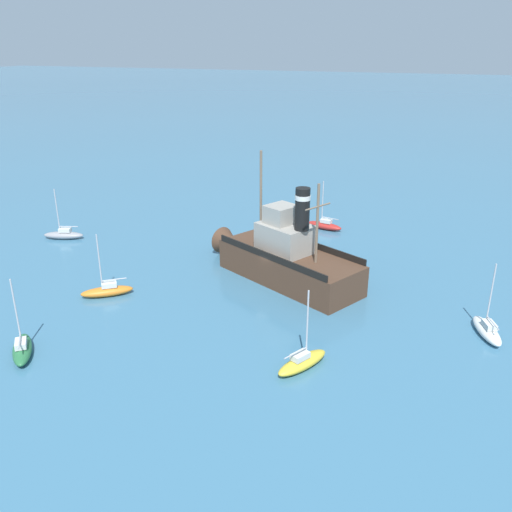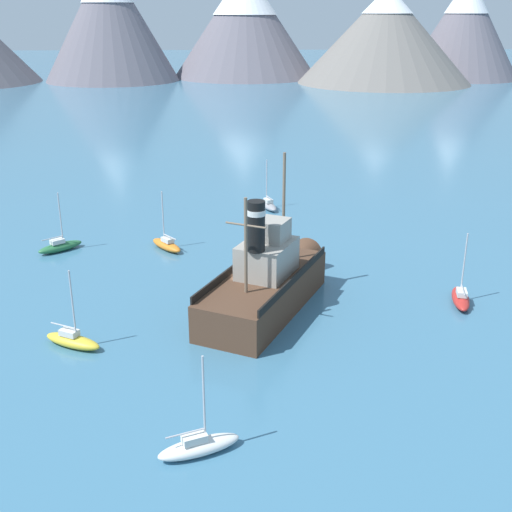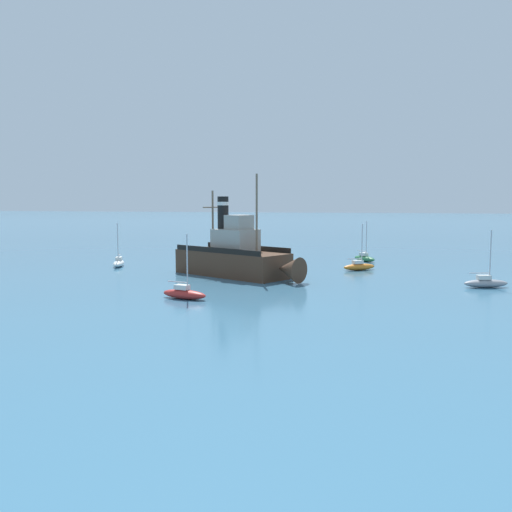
{
  "view_description": "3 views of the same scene",
  "coord_description": "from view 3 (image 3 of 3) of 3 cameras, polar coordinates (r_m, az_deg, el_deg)",
  "views": [
    {
      "loc": [
        -36.81,
        -12.09,
        17.83
      ],
      "look_at": [
        -1.83,
        1.05,
        2.87
      ],
      "focal_mm": 38.0,
      "sensor_mm": 36.0,
      "label": 1
    },
    {
      "loc": [
        -1.38,
        -38.99,
        18.53
      ],
      "look_at": [
        0.51,
        2.5,
        2.6
      ],
      "focal_mm": 45.0,
      "sensor_mm": 36.0,
      "label": 2
    },
    {
      "loc": [
        51.72,
        15.31,
        7.32
      ],
      "look_at": [
        0.86,
        1.75,
        1.99
      ],
      "focal_mm": 38.0,
      "sensor_mm": 36.0,
      "label": 3
    }
  ],
  "objects": [
    {
      "name": "sailboat_green",
      "position": [
        67.44,
        11.34,
        -0.2
      ],
      "size": [
        3.63,
        3.28,
        4.9
      ],
      "color": "#286B3D",
      "rests_on": "ground"
    },
    {
      "name": "old_tugboat",
      "position": [
        53.17,
        -2.09,
        -0.15
      ],
      "size": [
        9.54,
        14.37,
        9.9
      ],
      "color": "#4C3323",
      "rests_on": "ground"
    },
    {
      "name": "sailboat_yellow",
      "position": [
        65.99,
        -3.2,
        -0.23
      ],
      "size": [
        3.88,
        2.73,
        4.9
      ],
      "color": "gold",
      "rests_on": "ground"
    },
    {
      "name": "sailboat_orange",
      "position": [
        58.79,
        10.8,
        -1.06
      ],
      "size": [
        3.19,
        3.68,
        4.9
      ],
      "color": "orange",
      "rests_on": "ground"
    },
    {
      "name": "sailboat_red",
      "position": [
        41.2,
        -7.58,
        -3.91
      ],
      "size": [
        1.92,
        3.95,
        4.9
      ],
      "color": "#B22823",
      "rests_on": "ground"
    },
    {
      "name": "sailboat_grey",
      "position": [
        50.13,
        23.03,
        -2.59
      ],
      "size": [
        2.24,
        3.95,
        4.9
      ],
      "color": "gray",
      "rests_on": "ground"
    },
    {
      "name": "ground_plane",
      "position": [
        54.43,
        -1.54,
        -1.95
      ],
      "size": [
        600.0,
        600.0,
        0.0
      ],
      "primitive_type": "plane",
      "color": "teal"
    },
    {
      "name": "sailboat_white",
      "position": [
        62.94,
        -14.25,
        -0.69
      ],
      "size": [
        3.94,
        2.38,
        4.9
      ],
      "color": "white",
      "rests_on": "ground"
    }
  ]
}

